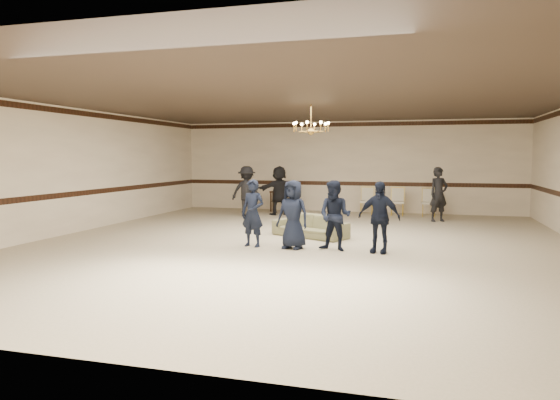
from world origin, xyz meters
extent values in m
cube|color=#C0B094|center=(0.00, 0.00, 0.00)|extent=(12.00, 14.00, 0.01)
cube|color=#2E2219|center=(0.00, 0.00, 3.20)|extent=(12.00, 14.00, 0.01)
cube|color=beige|center=(0.00, 7.00, 1.60)|extent=(12.00, 0.01, 3.20)
cube|color=beige|center=(0.00, -7.00, 1.60)|extent=(12.00, 0.01, 3.20)
cube|color=beige|center=(-6.00, 0.00, 1.60)|extent=(0.01, 14.00, 3.20)
cube|color=black|center=(0.00, 6.99, 1.00)|extent=(12.00, 0.02, 0.14)
cube|color=black|center=(0.00, 6.99, 3.08)|extent=(12.00, 0.02, 0.14)
imported|color=black|center=(-0.92, -0.65, 0.73)|extent=(0.60, 0.46, 1.46)
imported|color=black|center=(-0.02, -0.65, 0.73)|extent=(0.80, 0.61, 1.46)
imported|color=black|center=(0.88, -0.65, 0.73)|extent=(0.82, 0.70, 1.46)
imported|color=black|center=(1.78, -0.65, 0.73)|extent=(0.91, 0.51, 1.46)
imported|color=#797750|center=(0.00, 0.99, 0.27)|extent=(2.00, 1.46, 0.55)
imported|color=black|center=(-2.92, 4.62, 0.82)|extent=(1.09, 0.67, 1.64)
imported|color=black|center=(-2.02, 5.32, 0.82)|extent=(1.55, 1.23, 1.64)
imported|color=black|center=(3.08, 4.92, 0.82)|extent=(0.72, 0.65, 1.64)
cube|color=black|center=(-2.18, 6.35, 0.36)|extent=(0.87, 0.39, 0.73)
camera|label=1|loc=(2.62, -11.09, 1.96)|focal=32.77mm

